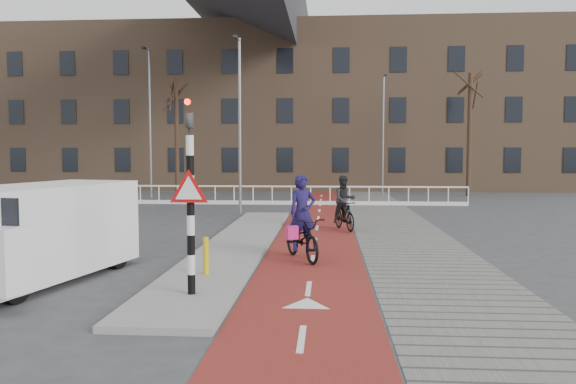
{
  "coord_description": "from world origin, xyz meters",
  "views": [
    {
      "loc": [
        1.86,
        -11.92,
        2.69
      ],
      "look_at": [
        0.67,
        5.0,
        1.5
      ],
      "focal_mm": 35.0,
      "sensor_mm": 36.0,
      "label": 1
    }
  ],
  "objects": [
    {
      "name": "streetlight_left",
      "position": [
        -8.74,
        21.15,
        4.43
      ],
      "size": [
        0.12,
        0.12,
        8.87
      ],
      "primitive_type": "cylinder",
      "color": "slate",
      "rests_on": "ground"
    },
    {
      "name": "traffic_signal",
      "position": [
        -0.6,
        -2.02,
        1.99
      ],
      "size": [
        0.8,
        0.8,
        3.68
      ],
      "color": "black",
      "rests_on": "curb_island"
    },
    {
      "name": "ground",
      "position": [
        0.0,
        0.0,
        0.0
      ],
      "size": [
        120.0,
        120.0,
        0.0
      ],
      "primitive_type": "plane",
      "color": "#38383A",
      "rests_on": "ground"
    },
    {
      "name": "curb_island",
      "position": [
        -0.7,
        4.0,
        0.06
      ],
      "size": [
        1.8,
        16.0,
        0.12
      ],
      "primitive_type": "cube",
      "color": "gray",
      "rests_on": "ground"
    },
    {
      "name": "van",
      "position": [
        -4.15,
        -0.73,
        1.06
      ],
      "size": [
        2.83,
        4.98,
        2.02
      ],
      "rotation": [
        0.0,
        0.0,
        -0.21
      ],
      "color": "white",
      "rests_on": "ground"
    },
    {
      "name": "railing",
      "position": [
        -5.0,
        17.0,
        0.31
      ],
      "size": [
        28.0,
        0.1,
        0.99
      ],
      "color": "silver",
      "rests_on": "ground"
    },
    {
      "name": "streetlight_near",
      "position": [
        -1.86,
        11.85,
        3.75
      ],
      "size": [
        0.12,
        0.12,
        7.5
      ],
      "primitive_type": "cylinder",
      "color": "slate",
      "rests_on": "ground"
    },
    {
      "name": "townhouse_row",
      "position": [
        -3.0,
        32.0,
        7.81
      ],
      "size": [
        46.0,
        10.0,
        15.9
      ],
      "color": "#7F6047",
      "rests_on": "ground"
    },
    {
      "name": "cyclist_near",
      "position": [
        1.24,
        1.99,
        0.72
      ],
      "size": [
        1.5,
        2.18,
        2.13
      ],
      "rotation": [
        0.0,
        0.0,
        0.42
      ],
      "color": "black",
      "rests_on": "bike_lane"
    },
    {
      "name": "tree_right",
      "position": [
        10.6,
        23.53,
        3.78
      ],
      "size": [
        0.27,
        0.27,
        7.57
      ],
      "primitive_type": "cylinder",
      "color": "black",
      "rests_on": "ground"
    },
    {
      "name": "tree_mid",
      "position": [
        -7.93,
        24.08,
        3.74
      ],
      "size": [
        0.28,
        0.28,
        7.48
      ],
      "primitive_type": "cylinder",
      "color": "black",
      "rests_on": "ground"
    },
    {
      "name": "streetlight_right",
      "position": [
        5.36,
        23.99,
        3.78
      ],
      "size": [
        0.12,
        0.12,
        7.57
      ],
      "primitive_type": "cylinder",
      "color": "slate",
      "rests_on": "ground"
    },
    {
      "name": "bike_lane",
      "position": [
        1.5,
        10.0,
        0.01
      ],
      "size": [
        2.5,
        60.0,
        0.01
      ],
      "primitive_type": "cube",
      "color": "maroon",
      "rests_on": "ground"
    },
    {
      "name": "cyclist_far",
      "position": [
        2.45,
        7.47,
        0.79
      ],
      "size": [
        1.07,
        1.81,
        1.89
      ],
      "rotation": [
        0.0,
        0.0,
        0.35
      ],
      "color": "black",
      "rests_on": "bike_lane"
    },
    {
      "name": "bollard",
      "position": [
        -0.7,
        -0.34,
        0.51
      ],
      "size": [
        0.12,
        0.12,
        0.79
      ],
      "primitive_type": "cylinder",
      "color": "gold",
      "rests_on": "curb_island"
    },
    {
      "name": "sidewalk",
      "position": [
        4.3,
        10.0,
        0.01
      ],
      "size": [
        3.0,
        60.0,
        0.01
      ],
      "primitive_type": "cube",
      "color": "slate",
      "rests_on": "ground"
    }
  ]
}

